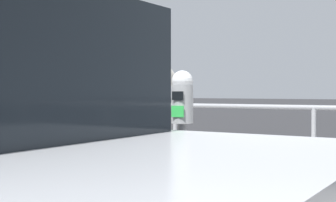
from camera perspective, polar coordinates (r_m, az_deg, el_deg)
name	(u,v)px	position (r m, az deg, el deg)	size (l,w,h in m)	color
parking_meter	(182,117)	(3.94, 1.68, -1.88)	(0.18, 0.19, 1.39)	slate
pedestrian_at_meter	(134,113)	(4.43, -3.94, -1.45)	(0.72, 0.56, 1.77)	#1E233F
background_railing	(314,129)	(6.37, 16.69, -3.16)	(24.06, 0.06, 1.05)	gray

